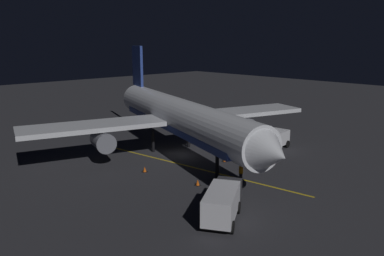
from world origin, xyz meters
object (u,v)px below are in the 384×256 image
object	(u,v)px
traffic_cone_near_left	(145,170)
traffic_cone_under_wing	(225,159)
baggage_truck	(223,202)
ground_crew_worker	(241,173)
traffic_cone_far	(237,152)
catering_truck	(272,140)
traffic_cone_near_right	(198,183)
airliner	(178,116)

from	to	relation	value
traffic_cone_near_left	traffic_cone_under_wing	bearing A→B (deg)	158.77
baggage_truck	ground_crew_worker	world-z (taller)	baggage_truck
traffic_cone_near_left	traffic_cone_far	xyz separation A→B (m)	(-11.63, 2.26, 0.00)
traffic_cone_near_left	traffic_cone_far	distance (m)	11.85
catering_truck	traffic_cone_under_wing	size ratio (longest dim) A/B	10.16
traffic_cone_near_right	traffic_cone_under_wing	bearing A→B (deg)	-156.77
airliner	catering_truck	world-z (taller)	airliner
baggage_truck	traffic_cone_near_right	xyz separation A→B (m)	(-3.19, -5.94, -0.98)
airliner	ground_crew_worker	world-z (taller)	airliner
catering_truck	airliner	bearing A→B (deg)	-34.76
airliner	traffic_cone_near_right	distance (m)	11.24
ground_crew_worker	airliner	bearing A→B (deg)	-99.91
traffic_cone_near_right	traffic_cone_far	xyz separation A→B (m)	(-10.33, -4.03, 0.00)
traffic_cone_near_right	airliner	bearing A→B (deg)	-121.46
airliner	traffic_cone_near_right	size ratio (longest dim) A/B	67.42
traffic_cone_near_left	ground_crew_worker	bearing A→B (deg)	119.77
ground_crew_worker	traffic_cone_far	size ratio (longest dim) A/B	3.16
traffic_cone_near_left	airliner	bearing A→B (deg)	-158.79
airliner	traffic_cone_far	bearing A→B (deg)	134.98
catering_truck	ground_crew_worker	size ratio (longest dim) A/B	3.21
catering_truck	traffic_cone_near_right	bearing A→B (deg)	8.97
catering_truck	traffic_cone_near_left	bearing A→B (deg)	-13.66
traffic_cone_near_left	baggage_truck	bearing A→B (deg)	81.22
baggage_truck	ground_crew_worker	bearing A→B (deg)	-150.43
airliner	traffic_cone_near_right	world-z (taller)	airliner
baggage_truck	traffic_cone_far	distance (m)	16.83
catering_truck	traffic_cone_near_left	size ratio (longest dim) A/B	10.16
baggage_truck	traffic_cone_near_left	world-z (taller)	baggage_truck
catering_truck	ground_crew_worker	world-z (taller)	catering_truck
baggage_truck	ground_crew_worker	distance (m)	7.72
traffic_cone_far	traffic_cone_near_left	bearing A→B (deg)	-11.01
traffic_cone_near_right	ground_crew_worker	bearing A→B (deg)	148.74
baggage_truck	traffic_cone_far	bearing A→B (deg)	-143.60
ground_crew_worker	traffic_cone_near_right	world-z (taller)	ground_crew_worker
traffic_cone_under_wing	traffic_cone_far	xyz separation A→B (m)	(-3.26, -0.99, 0.00)
ground_crew_worker	traffic_cone_near_right	bearing A→B (deg)	-31.26
ground_crew_worker	traffic_cone_near_left	bearing A→B (deg)	-60.23
baggage_truck	traffic_cone_near_right	world-z (taller)	baggage_truck
traffic_cone_near_left	traffic_cone_near_right	world-z (taller)	same
airliner	catering_truck	xyz separation A→B (m)	(-9.45, 6.56, -3.27)
airliner	traffic_cone_near_left	size ratio (longest dim) A/B	67.42
airliner	ground_crew_worker	distance (m)	11.75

